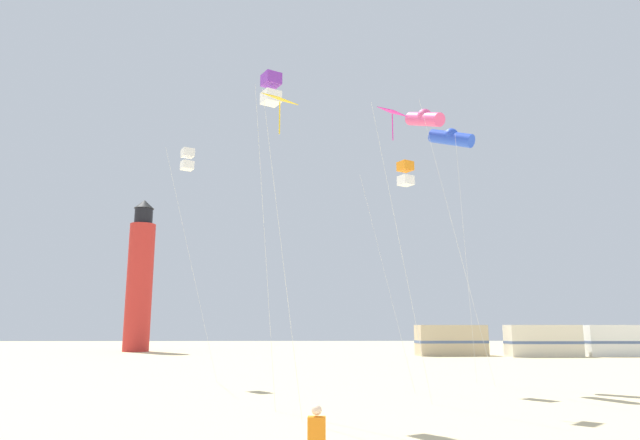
# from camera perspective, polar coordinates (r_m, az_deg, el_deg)

# --- Properties ---
(kite_flyer_standing) EXTENTS (0.36, 0.52, 1.16)m
(kite_flyer_standing) POSITION_cam_1_polar(r_m,az_deg,el_deg) (11.44, -0.32, -21.04)
(kite_flyer_standing) COLOR orange
(kite_flyer_standing) RESTS_ON ground
(kite_box_violet) EXTENTS (0.97, 0.97, 11.72)m
(kite_box_violet) POSITION_cam_1_polar(r_m,az_deg,el_deg) (20.86, -5.03, 13.17)
(kite_box_violet) COLOR silver
(kite_box_violet) RESTS_ON ground
(kite_tube_rainbow) EXTENTS (3.46, 3.85, 13.75)m
(kite_tube_rainbow) POSITION_cam_1_polar(r_m,az_deg,el_deg) (29.23, 10.66, 10.18)
(kite_tube_rainbow) COLOR silver
(kite_tube_rainbow) RESTS_ON ground
(kite_diamond_gold) EXTENTS (1.40, 1.40, 10.11)m
(kite_diamond_gold) POSITION_cam_1_polar(r_m,az_deg,el_deg) (18.34, -4.12, 11.10)
(kite_diamond_gold) COLOR silver
(kite_diamond_gold) RESTS_ON ground
(kite_tube_blue) EXTENTS (2.29, 2.23, 13.00)m
(kite_tube_blue) POSITION_cam_1_polar(r_m,az_deg,el_deg) (30.03, 13.28, 8.20)
(kite_tube_blue) COLOR silver
(kite_tube_blue) RESTS_ON ground
(kite_box_orange) EXTENTS (2.56, 2.56, 10.34)m
(kite_box_orange) POSITION_cam_1_polar(r_m,az_deg,el_deg) (26.74, 8.74, 4.69)
(kite_box_orange) COLOR silver
(kite_box_orange) RESTS_ON ground
(kite_diamond_magenta) EXTENTS (1.93, 1.58, 11.25)m
(kite_diamond_magenta) POSITION_cam_1_polar(r_m,az_deg,el_deg) (22.49, 7.47, 9.80)
(kite_diamond_magenta) COLOR silver
(kite_diamond_magenta) RESTS_ON ground
(kite_box_white) EXTENTS (2.75, 2.49, 12.02)m
(kite_box_white) POSITION_cam_1_polar(r_m,az_deg,el_deg) (30.77, -13.41, 6.02)
(kite_box_white) COLOR silver
(kite_box_white) RESTS_ON ground
(lighthouse_distant) EXTENTS (2.80, 2.80, 16.80)m
(lighthouse_distant) POSITION_cam_1_polar(r_m,az_deg,el_deg) (65.03, -17.97, -5.76)
(lighthouse_distant) COLOR red
(lighthouse_distant) RESTS_ON ground
(rv_van_tan) EXTENTS (6.60, 2.84, 2.80)m
(rv_van_tan) POSITION_cam_1_polar(r_m,az_deg,el_deg) (54.48, 13.27, -11.91)
(rv_van_tan) COLOR #C6B28C
(rv_van_tan) RESTS_ON ground
(rv_van_cream) EXTENTS (6.44, 2.35, 2.80)m
(rv_van_cream) POSITION_cam_1_polar(r_m,az_deg,el_deg) (55.03, 21.85, -11.41)
(rv_van_cream) COLOR beige
(rv_van_cream) RESTS_ON ground
(rv_van_white) EXTENTS (6.48, 2.46, 2.80)m
(rv_van_white) POSITION_cam_1_polar(r_m,az_deg,el_deg) (58.78, 28.34, -10.82)
(rv_van_white) COLOR white
(rv_van_white) RESTS_ON ground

